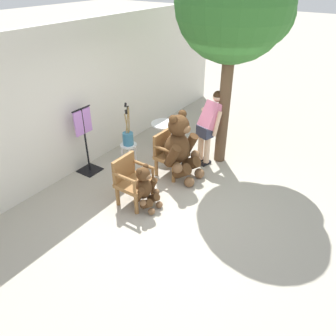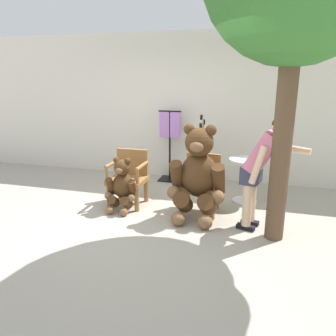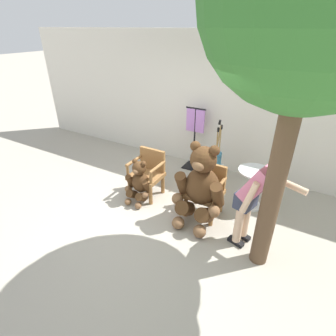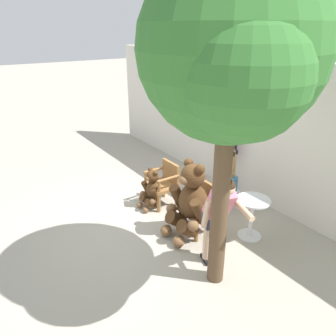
# 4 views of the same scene
# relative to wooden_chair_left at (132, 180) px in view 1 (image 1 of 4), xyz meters

# --- Properties ---
(ground_plane) EXTENTS (60.00, 60.00, 0.00)m
(ground_plane) POSITION_rel_wooden_chair_left_xyz_m (0.58, -0.69, -0.46)
(ground_plane) COLOR #A8A091
(back_wall) EXTENTS (10.00, 0.16, 2.80)m
(back_wall) POSITION_rel_wooden_chair_left_xyz_m (0.58, 1.71, 0.94)
(back_wall) COLOR silver
(back_wall) RESTS_ON ground
(wooden_chair_left) EXTENTS (0.56, 0.53, 0.86)m
(wooden_chair_left) POSITION_rel_wooden_chair_left_xyz_m (0.00, 0.00, 0.00)
(wooden_chair_left) COLOR olive
(wooden_chair_left) RESTS_ON ground
(wooden_chair_right) EXTENTS (0.58, 0.54, 0.86)m
(wooden_chair_right) POSITION_rel_wooden_chair_left_xyz_m (1.15, -0.00, 0.00)
(wooden_chair_right) COLOR olive
(wooden_chair_right) RESTS_ON ground
(teddy_bear_large) EXTENTS (0.81, 0.77, 1.35)m
(teddy_bear_large) POSITION_rel_wooden_chair_left_xyz_m (1.15, -0.25, 0.20)
(teddy_bear_large) COLOR #4C3019
(teddy_bear_large) RESTS_ON ground
(teddy_bear_small) EXTENTS (0.49, 0.46, 0.82)m
(teddy_bear_small) POSITION_rel_wooden_chair_left_xyz_m (-0.00, -0.29, -0.06)
(teddy_bear_small) COLOR #4C3019
(teddy_bear_small) RESTS_ON ground
(person_visitor) EXTENTS (0.85, 0.48, 1.52)m
(person_visitor) POSITION_rel_wooden_chair_left_xyz_m (1.99, -0.42, 0.44)
(person_visitor) COLOR black
(person_visitor) RESTS_ON ground
(white_stool) EXTENTS (0.34, 0.34, 0.46)m
(white_stool) POSITION_rel_wooden_chair_left_xyz_m (0.97, 0.89, -0.11)
(white_stool) COLOR white
(white_stool) RESTS_ON ground
(brush_bucket) EXTENTS (0.22, 0.22, 0.90)m
(brush_bucket) POSITION_rel_wooden_chair_left_xyz_m (0.98, 0.89, 0.17)
(brush_bucket) COLOR teal
(brush_bucket) RESTS_ON white_stool
(round_side_table) EXTENTS (0.56, 0.56, 0.72)m
(round_side_table) POSITION_rel_wooden_chair_left_xyz_m (1.79, 0.56, -0.01)
(round_side_table) COLOR silver
(round_side_table) RESTS_ON ground
(patio_tree) EXTENTS (2.15, 2.05, 4.11)m
(patio_tree) POSITION_rel_wooden_chair_left_xyz_m (2.30, -0.67, 2.57)
(patio_tree) COLOR brown
(patio_tree) RESTS_ON ground
(clothing_display_stand) EXTENTS (0.44, 0.40, 1.36)m
(clothing_display_stand) POSITION_rel_wooden_chair_left_xyz_m (0.29, 1.39, 0.26)
(clothing_display_stand) COLOR black
(clothing_display_stand) RESTS_ON ground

